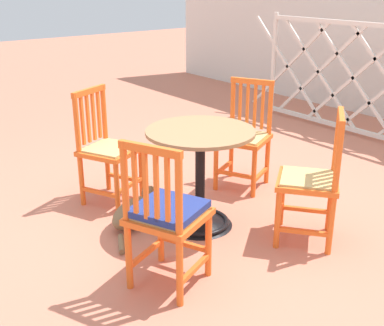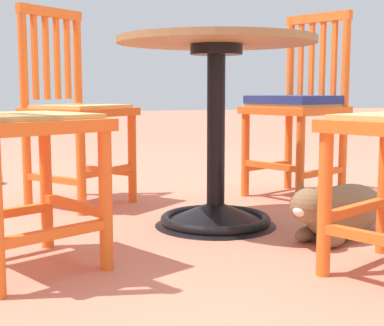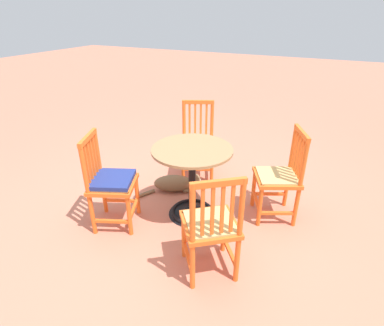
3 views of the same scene
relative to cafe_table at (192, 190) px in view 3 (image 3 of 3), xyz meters
The scene contains 7 objects.
ground_plane 0.29m from the cafe_table, 31.97° to the right, with size 24.00×24.00×0.00m, color #C6755B.
cafe_table is the anchor object (origin of this frame).
orange_chair_at_corner 0.86m from the cafe_table, 158.82° to the right, with size 0.53×0.53×0.91m.
orange_chair_by_planter 0.78m from the cafe_table, 53.39° to the right, with size 0.52×0.52×0.91m.
orange_chair_facing_out 0.79m from the cafe_table, 36.21° to the left, with size 0.56×0.56×0.91m.
orange_chair_near_fence 0.85m from the cafe_table, 114.43° to the left, with size 0.53×0.53×0.91m.
tabby_cat 0.51m from the cafe_table, 132.48° to the right, with size 0.52×0.59×0.23m.
Camera 3 is at (2.27, 1.16, 1.88)m, focal length 28.78 mm.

